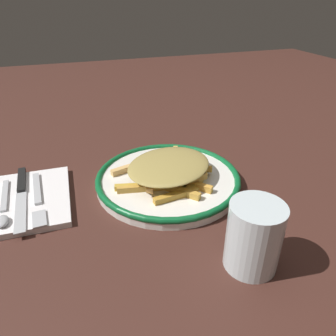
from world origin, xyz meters
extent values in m
plane|color=#43241D|center=(0.00, 0.00, 0.00)|extent=(2.60, 2.60, 0.00)
cylinder|color=white|center=(0.00, 0.00, 0.01)|extent=(0.28, 0.28, 0.02)
torus|color=#10602F|center=(0.00, 0.00, 0.02)|extent=(0.29, 0.29, 0.01)
cube|color=#F7B560|center=(-0.01, 0.01, 0.02)|extent=(0.06, 0.06, 0.01)
cube|color=gold|center=(0.01, 0.07, 0.02)|extent=(0.09, 0.02, 0.01)
cube|color=gold|center=(0.00, 0.06, 0.02)|extent=(0.06, 0.07, 0.01)
cube|color=#EBB047|center=(-0.06, -0.01, 0.02)|extent=(0.06, 0.03, 0.01)
cube|color=gold|center=(-0.03, 0.05, 0.04)|extent=(0.07, 0.02, 0.01)
cube|color=gold|center=(0.00, 0.02, 0.02)|extent=(0.02, 0.09, 0.01)
cube|color=gold|center=(0.07, 0.02, 0.02)|extent=(0.08, 0.03, 0.01)
cube|color=gold|center=(0.00, 0.00, 0.03)|extent=(0.06, 0.05, 0.01)
cube|color=#E7B567|center=(0.07, -0.05, 0.02)|extent=(0.07, 0.03, 0.01)
cube|color=gold|center=(-0.06, -0.05, 0.02)|extent=(0.06, 0.03, 0.01)
cube|color=gold|center=(0.00, 0.00, 0.02)|extent=(0.02, 0.08, 0.01)
cube|color=#ECA154|center=(0.01, -0.02, 0.02)|extent=(0.03, 0.08, 0.01)
cube|color=#C0853B|center=(-0.01, 0.02, 0.02)|extent=(0.06, 0.06, 0.01)
cube|color=gold|center=(0.04, 0.01, 0.04)|extent=(0.04, 0.07, 0.01)
cube|color=gold|center=(0.06, 0.03, 0.02)|extent=(0.09, 0.03, 0.01)
cube|color=#F0B75E|center=(-0.02, -0.03, 0.02)|extent=(0.08, 0.05, 0.01)
cube|color=#E9A14F|center=(0.00, 0.00, 0.03)|extent=(0.04, 0.09, 0.01)
cube|color=#F6C75C|center=(0.00, -0.04, 0.02)|extent=(0.05, 0.06, 0.01)
cube|color=gold|center=(-0.05, 0.01, 0.03)|extent=(0.08, 0.04, 0.01)
cube|color=gold|center=(0.00, 0.01, 0.04)|extent=(0.02, 0.07, 0.01)
cube|color=#DEB44F|center=(-0.04, -0.07, 0.02)|extent=(0.03, 0.08, 0.01)
cube|color=#CD8D47|center=(0.03, 0.02, 0.03)|extent=(0.05, 0.09, 0.01)
cube|color=gold|center=(-0.03, 0.05, 0.02)|extent=(0.07, 0.07, 0.01)
cube|color=gold|center=(-0.01, 0.02, 0.02)|extent=(0.05, 0.05, 0.01)
cube|color=gold|center=(-0.03, 0.05, 0.02)|extent=(0.06, 0.05, 0.01)
ellipsoid|color=tan|center=(0.00, 0.01, 0.05)|extent=(0.22, 0.21, 0.02)
cube|color=#2C722C|center=(0.01, -0.02, 0.05)|extent=(0.00, 0.00, 0.00)
cube|color=#26691F|center=(0.01, 0.03, 0.05)|extent=(0.00, 0.00, 0.00)
cube|color=#2F6F22|center=(-0.01, 0.02, 0.05)|extent=(0.00, 0.00, 0.00)
cube|color=#206734|center=(0.00, 0.00, 0.05)|extent=(0.00, 0.00, 0.00)
cube|color=#335831|center=(0.05, -0.02, 0.05)|extent=(0.00, 0.00, 0.00)
cube|color=#25652C|center=(-0.02, -0.04, 0.05)|extent=(0.00, 0.00, 0.00)
cube|color=#215B27|center=(0.01, 0.03, 0.05)|extent=(0.00, 0.00, 0.00)
cube|color=white|center=(0.27, -0.02, 0.01)|extent=(0.17, 0.20, 0.01)
cube|color=silver|center=(0.25, -0.05, 0.01)|extent=(0.02, 0.11, 0.01)
cube|color=silver|center=(0.24, 0.05, 0.01)|extent=(0.02, 0.05, 0.00)
cube|color=black|center=(0.28, -0.08, 0.02)|extent=(0.02, 0.09, 0.01)
cube|color=silver|center=(0.27, 0.02, 0.01)|extent=(0.02, 0.12, 0.00)
cube|color=silver|center=(0.30, -0.04, 0.01)|extent=(0.02, 0.10, 0.00)
ellipsoid|color=silver|center=(0.30, 0.04, 0.02)|extent=(0.02, 0.03, 0.01)
cylinder|color=silver|center=(-0.04, 0.24, 0.05)|extent=(0.08, 0.08, 0.10)
camera|label=1|loc=(0.17, 0.51, 0.34)|focal=33.72mm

